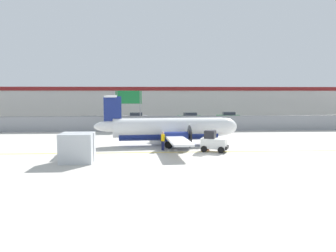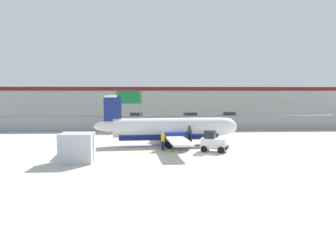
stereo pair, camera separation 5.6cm
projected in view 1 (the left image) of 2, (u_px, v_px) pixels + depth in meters
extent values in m
plane|color=#BCB7AD|center=(185.00, 157.00, 26.73)|extent=(140.00, 140.00, 0.00)
cube|color=yellow|center=(183.00, 152.00, 28.72)|extent=(84.00, 0.20, 0.01)
cube|color=gray|center=(171.00, 124.00, 44.51)|extent=(98.00, 0.04, 2.00)
cylinder|color=slate|center=(171.00, 116.00, 44.40)|extent=(98.00, 0.10, 0.10)
cube|color=#38383A|center=(166.00, 123.00, 56.02)|extent=(98.00, 17.00, 0.12)
cube|color=beige|center=(162.00, 102.00, 74.08)|extent=(91.00, 8.00, 6.50)
cube|color=maroon|center=(162.00, 89.00, 69.82)|extent=(91.00, 0.20, 0.80)
cylinder|color=white|center=(169.00, 128.00, 32.59)|extent=(11.08, 2.75, 1.90)
ellipsoid|color=white|center=(224.00, 127.00, 33.38)|extent=(2.66, 2.00, 1.80)
ellipsoid|color=white|center=(110.00, 126.00, 31.79)|extent=(3.17, 1.28, 1.05)
cylinder|color=navy|center=(169.00, 133.00, 32.65)|extent=(9.93, 2.24, 1.48)
cube|color=white|center=(170.00, 133.00, 32.66)|extent=(2.84, 16.08, 0.18)
cylinder|color=navy|center=(168.00, 130.00, 35.25)|extent=(2.26, 1.07, 0.90)
cone|color=black|center=(179.00, 130.00, 35.41)|extent=(0.48, 0.47, 0.44)
cylinder|color=#262626|center=(180.00, 130.00, 35.43)|extent=(0.20, 2.10, 2.10)
cylinder|color=navy|center=(176.00, 137.00, 30.13)|extent=(2.26, 1.07, 0.90)
cone|color=black|center=(188.00, 136.00, 30.29)|extent=(0.48, 0.47, 0.44)
cylinder|color=#262626|center=(190.00, 136.00, 30.31)|extent=(0.20, 2.10, 2.10)
cube|color=navy|center=(113.00, 112.00, 31.69)|extent=(1.71, 0.31, 3.10)
cube|color=white|center=(111.00, 96.00, 31.52)|extent=(1.47, 4.87, 0.14)
cylinder|color=#59595B|center=(206.00, 136.00, 33.22)|extent=(0.15, 0.15, 0.97)
cylinder|color=black|center=(206.00, 141.00, 33.27)|extent=(0.62, 0.27, 0.60)
cylinder|color=#59595B|center=(163.00, 134.00, 34.82)|extent=(0.15, 0.15, 0.90)
cylinder|color=black|center=(163.00, 138.00, 34.87)|extent=(0.77, 0.28, 0.76)
cylinder|color=#59595B|center=(169.00, 140.00, 30.47)|extent=(0.15, 0.15, 0.90)
cylinder|color=black|center=(169.00, 145.00, 30.51)|extent=(0.77, 0.28, 0.76)
cube|color=silver|center=(214.00, 143.00, 28.92)|extent=(2.46, 1.88, 0.90)
cube|color=black|center=(210.00, 134.00, 28.96)|extent=(1.22, 1.27, 0.70)
cube|color=black|center=(227.00, 148.00, 28.56)|extent=(0.58, 1.07, 0.30)
cylinder|color=black|center=(223.00, 148.00, 29.27)|extent=(0.59, 0.39, 0.56)
cylinder|color=black|center=(221.00, 150.00, 28.15)|extent=(0.59, 0.39, 0.56)
cylinder|color=black|center=(207.00, 147.00, 29.78)|extent=(0.59, 0.39, 0.56)
cylinder|color=black|center=(204.00, 149.00, 28.65)|extent=(0.59, 0.39, 0.56)
cylinder|color=#191E4C|center=(164.00, 146.00, 29.50)|extent=(0.22, 0.22, 0.85)
cylinder|color=#191E4C|center=(162.00, 146.00, 29.66)|extent=(0.22, 0.22, 0.85)
cylinder|color=yellow|center=(163.00, 138.00, 29.51)|extent=(0.47, 0.47, 0.60)
cylinder|color=yellow|center=(164.00, 138.00, 29.32)|extent=(0.14, 0.14, 0.55)
cylinder|color=yellow|center=(162.00, 137.00, 29.69)|extent=(0.14, 0.14, 0.55)
sphere|color=tan|center=(163.00, 133.00, 29.47)|extent=(0.22, 0.22, 0.22)
cube|color=#B7BCC1|center=(77.00, 148.00, 24.42)|extent=(2.41, 2.02, 2.20)
cube|color=#333338|center=(77.00, 148.00, 24.42)|extent=(2.44, 0.10, 2.20)
cube|color=orange|center=(207.00, 150.00, 29.74)|extent=(0.36, 0.36, 0.04)
cone|color=orange|center=(207.00, 146.00, 29.70)|extent=(0.28, 0.28, 0.60)
cylinder|color=white|center=(207.00, 146.00, 29.70)|extent=(0.17, 0.17, 0.08)
cube|color=orange|center=(217.00, 147.00, 31.42)|extent=(0.36, 0.36, 0.04)
cone|color=orange|center=(217.00, 144.00, 31.39)|extent=(0.28, 0.28, 0.60)
cylinder|color=white|center=(217.00, 143.00, 31.38)|extent=(0.17, 0.17, 0.08)
cube|color=slate|center=(90.00, 122.00, 50.06)|extent=(4.29, 1.93, 0.80)
cube|color=#262D38|center=(88.00, 118.00, 49.97)|extent=(2.28, 1.68, 0.56)
cylinder|color=black|center=(99.00, 124.00, 51.14)|extent=(0.61, 0.23, 0.60)
cylinder|color=black|center=(98.00, 125.00, 49.36)|extent=(0.61, 0.23, 0.60)
cylinder|color=black|center=(81.00, 124.00, 50.82)|extent=(0.61, 0.23, 0.60)
cylinder|color=black|center=(79.00, 125.00, 49.04)|extent=(0.61, 0.23, 0.60)
cube|color=gray|center=(135.00, 118.00, 58.84)|extent=(4.21, 1.73, 0.80)
cube|color=#262D38|center=(136.00, 114.00, 58.78)|extent=(2.21, 1.58, 0.56)
cylinder|color=black|center=(127.00, 120.00, 57.88)|extent=(0.60, 0.20, 0.60)
cylinder|color=black|center=(128.00, 119.00, 59.67)|extent=(0.60, 0.20, 0.60)
cylinder|color=black|center=(143.00, 120.00, 58.07)|extent=(0.60, 0.20, 0.60)
cylinder|color=black|center=(143.00, 119.00, 59.86)|extent=(0.60, 0.20, 0.60)
cube|color=#19662D|center=(189.00, 118.00, 58.78)|extent=(4.34, 2.09, 0.80)
cube|color=#262D38|center=(190.00, 114.00, 58.73)|extent=(2.34, 1.76, 0.56)
cylinder|color=black|center=(183.00, 120.00, 57.71)|extent=(0.62, 0.26, 0.60)
cylinder|color=black|center=(181.00, 119.00, 59.48)|extent=(0.62, 0.26, 0.60)
cylinder|color=black|center=(198.00, 120.00, 58.14)|extent=(0.62, 0.26, 0.60)
cylinder|color=black|center=(196.00, 119.00, 59.91)|extent=(0.62, 0.26, 0.60)
cube|color=#19662D|center=(228.00, 117.00, 60.49)|extent=(4.33, 2.06, 0.80)
cube|color=#262D38|center=(229.00, 113.00, 60.42)|extent=(2.33, 1.74, 0.56)
cylinder|color=black|center=(221.00, 119.00, 59.67)|extent=(0.62, 0.25, 0.60)
cylinder|color=black|center=(220.00, 118.00, 61.46)|extent=(0.62, 0.25, 0.60)
cylinder|color=black|center=(237.00, 119.00, 59.59)|extent=(0.62, 0.25, 0.60)
cylinder|color=black|center=(235.00, 118.00, 61.38)|extent=(0.62, 0.25, 0.60)
cylinder|color=slate|center=(117.00, 111.00, 45.57)|extent=(0.14, 0.14, 5.50)
cylinder|color=slate|center=(140.00, 110.00, 45.76)|extent=(0.14, 0.14, 5.50)
cube|color=#14662D|center=(129.00, 97.00, 45.48)|extent=(3.60, 0.10, 1.80)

